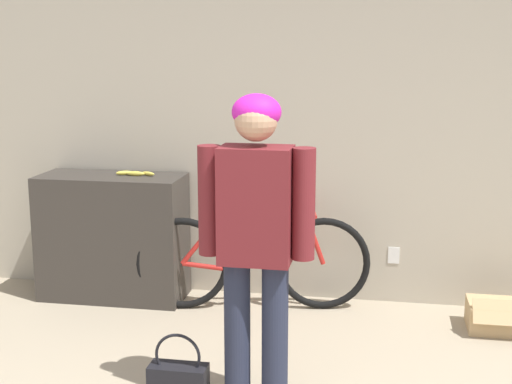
{
  "coord_description": "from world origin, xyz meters",
  "views": [
    {
      "loc": [
        0.44,
        -2.23,
        1.83
      ],
      "look_at": [
        -0.16,
        1.12,
        1.12
      ],
      "focal_mm": 50.0,
      "sensor_mm": 36.0,
      "label": 1
    }
  ],
  "objects_px": {
    "bicycle": "(253,261)",
    "handbag": "(178,379)",
    "cardboard_box": "(504,316)",
    "person": "(256,225)",
    "banana": "(135,173)"
  },
  "relations": [
    {
      "from": "bicycle",
      "to": "handbag",
      "type": "bearing_deg",
      "value": -106.17
    },
    {
      "from": "bicycle",
      "to": "handbag",
      "type": "distance_m",
      "value": 1.38
    },
    {
      "from": "handbag",
      "to": "cardboard_box",
      "type": "height_order",
      "value": "handbag"
    },
    {
      "from": "person",
      "to": "banana",
      "type": "distance_m",
      "value": 1.83
    },
    {
      "from": "person",
      "to": "handbag",
      "type": "distance_m",
      "value": 0.95
    },
    {
      "from": "banana",
      "to": "cardboard_box",
      "type": "xyz_separation_m",
      "value": [
        2.56,
        -0.19,
        -0.83
      ]
    },
    {
      "from": "handbag",
      "to": "banana",
      "type": "bearing_deg",
      "value": 116.51
    },
    {
      "from": "person",
      "to": "cardboard_box",
      "type": "distance_m",
      "value": 2.08
    },
    {
      "from": "bicycle",
      "to": "handbag",
      "type": "height_order",
      "value": "bicycle"
    },
    {
      "from": "banana",
      "to": "cardboard_box",
      "type": "bearing_deg",
      "value": -4.33
    },
    {
      "from": "banana",
      "to": "handbag",
      "type": "xyz_separation_m",
      "value": [
        0.72,
        -1.44,
        -0.82
      ]
    },
    {
      "from": "person",
      "to": "bicycle",
      "type": "height_order",
      "value": "person"
    },
    {
      "from": "handbag",
      "to": "cardboard_box",
      "type": "relative_size",
      "value": 0.78
    },
    {
      "from": "bicycle",
      "to": "banana",
      "type": "xyz_separation_m",
      "value": [
        -0.87,
        0.09,
        0.57
      ]
    },
    {
      "from": "cardboard_box",
      "to": "banana",
      "type": "bearing_deg",
      "value": 175.67
    }
  ]
}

